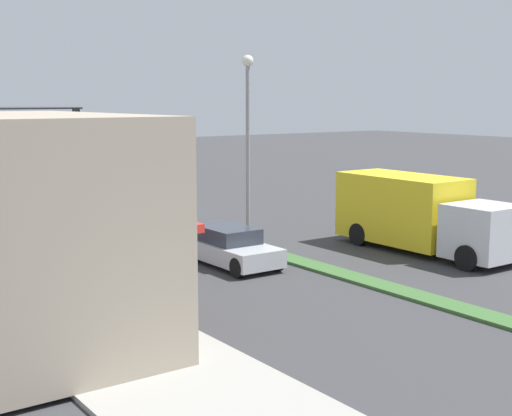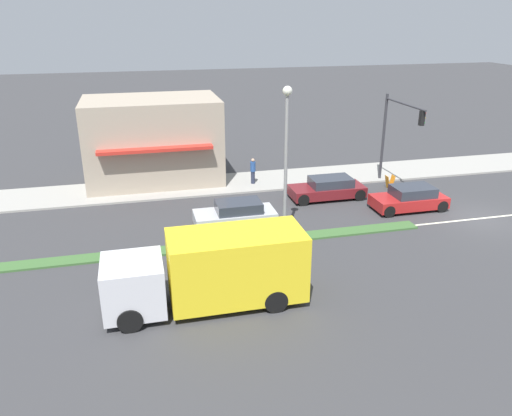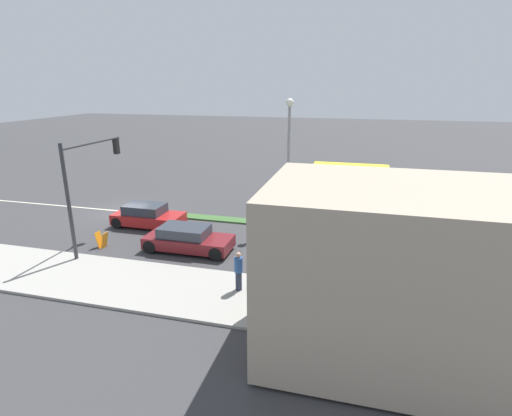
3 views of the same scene
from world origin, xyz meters
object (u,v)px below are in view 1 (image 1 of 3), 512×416
(hatchback_red, at_px, (111,211))
(sedan_maroon, at_px, (85,230))
(street_lamp, at_px, (248,126))
(delivery_truck, at_px, (419,214))
(traffic_signal_main, at_px, (17,143))
(warning_aframe_sign, at_px, (30,221))
(pedestrian, at_px, (29,247))
(sedan_silver, at_px, (229,247))

(hatchback_red, relative_size, sedan_maroon, 0.93)
(street_lamp, xyz_separation_m, sedan_maroon, (5.00, -4.25, -4.14))
(street_lamp, distance_m, sedan_maroon, 7.76)
(delivery_truck, relative_size, sedan_maroon, 1.68)
(traffic_signal_main, xyz_separation_m, warning_aframe_sign, (-0.34, 0.22, -3.47))
(street_lamp, height_order, pedestrian, street_lamp)
(pedestrian, bearing_deg, hatchback_red, -129.38)
(street_lamp, xyz_separation_m, delivery_truck, (-5.00, 4.32, -3.31))
(pedestrian, relative_size, sedan_silver, 0.39)
(hatchback_red, xyz_separation_m, sedan_silver, (0.00, 10.08, -0.00))
(traffic_signal_main, height_order, sedan_maroon, traffic_signal_main)
(street_lamp, distance_m, hatchback_red, 9.35)
(warning_aframe_sign, relative_size, delivery_truck, 0.11)
(traffic_signal_main, xyz_separation_m, street_lamp, (-6.12, 8.98, 0.88))
(sedan_maroon, bearing_deg, pedestrian, 47.57)
(traffic_signal_main, xyz_separation_m, sedan_maroon, (-1.12, 4.74, -3.27))
(delivery_truck, bearing_deg, pedestrian, -19.42)
(sedan_maroon, bearing_deg, delivery_truck, 139.42)
(warning_aframe_sign, bearing_deg, street_lamp, 123.44)
(warning_aframe_sign, bearing_deg, delivery_truck, 129.51)
(pedestrian, relative_size, warning_aframe_sign, 1.99)
(hatchback_red, xyz_separation_m, sedan_maroon, (2.80, 3.85, -0.02))
(street_lamp, bearing_deg, hatchback_red, -74.79)
(pedestrian, xyz_separation_m, sedan_maroon, (-3.48, -3.81, -0.37))
(delivery_truck, distance_m, sedan_silver, 7.61)
(pedestrian, bearing_deg, sedan_silver, 158.91)
(street_lamp, height_order, hatchback_red, street_lamp)
(pedestrian, bearing_deg, street_lamp, 177.07)
(street_lamp, distance_m, delivery_truck, 7.39)
(sedan_silver, bearing_deg, street_lamp, -137.88)
(street_lamp, bearing_deg, delivery_truck, 139.18)
(warning_aframe_sign, bearing_deg, pedestrian, 72.03)
(pedestrian, height_order, hatchback_red, pedestrian)
(warning_aframe_sign, height_order, sedan_silver, sedan_silver)
(pedestrian, distance_m, warning_aframe_sign, 8.77)
(traffic_signal_main, height_order, delivery_truck, traffic_signal_main)
(warning_aframe_sign, distance_m, sedan_maroon, 4.58)
(traffic_signal_main, height_order, street_lamp, street_lamp)
(traffic_signal_main, distance_m, delivery_truck, 17.51)
(sedan_maroon, bearing_deg, sedan_silver, 114.19)
(pedestrian, relative_size, delivery_truck, 0.22)
(street_lamp, distance_m, sedan_silver, 5.08)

